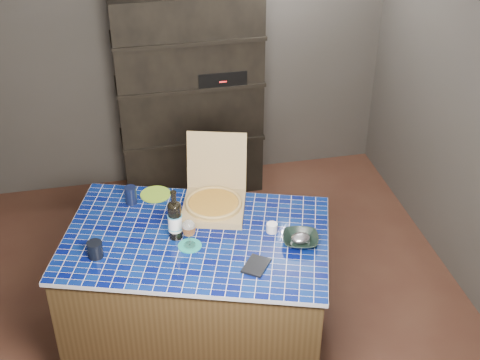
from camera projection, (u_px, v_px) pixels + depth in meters
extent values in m
plane|color=brown|center=(225.00, 298.00, 4.89)|extent=(3.50, 3.50, 0.00)
plane|color=#47423D|center=(184.00, 48.00, 5.64)|extent=(3.50, 0.00, 3.50)
plane|color=#47423D|center=(477.00, 124.00, 4.50)|extent=(0.00, 3.50, 3.50)
cube|color=black|center=(190.00, 97.00, 5.65)|extent=(1.20, 0.40, 1.80)
cube|color=black|center=(219.00, 72.00, 5.53)|extent=(0.40, 0.32, 0.12)
cube|color=#47331B|center=(198.00, 292.00, 4.32)|extent=(1.79, 1.41, 0.85)
cube|color=#040B45|center=(196.00, 238.00, 4.08)|extent=(1.84, 1.46, 0.03)
cube|color=#97794E|center=(214.00, 208.00, 4.29)|extent=(0.48, 0.48, 0.04)
cube|color=#97794E|center=(217.00, 161.00, 4.37)|extent=(0.40, 0.19, 0.38)
cylinder|color=#A98646|center=(214.00, 204.00, 4.27)|extent=(0.36, 0.36, 0.01)
cylinder|color=maroon|center=(214.00, 203.00, 4.26)|extent=(0.32, 0.32, 0.01)
torus|color=#A98646|center=(214.00, 202.00, 4.26)|extent=(0.36, 0.36, 0.02)
cylinder|color=black|center=(175.00, 222.00, 4.00)|extent=(0.08, 0.08, 0.23)
ellipsoid|color=black|center=(174.00, 206.00, 3.94)|extent=(0.08, 0.08, 0.05)
cylinder|color=black|center=(173.00, 198.00, 3.91)|extent=(0.03, 0.03, 0.09)
cylinder|color=silver|center=(175.00, 223.00, 4.01)|extent=(0.08, 0.08, 0.11)
cylinder|color=#3A98C7|center=(175.00, 227.00, 4.03)|extent=(0.09, 0.09, 0.01)
cylinder|color=#3A98C7|center=(175.00, 216.00, 3.98)|extent=(0.09, 0.09, 0.01)
cylinder|color=#1A8A76|center=(190.00, 246.00, 3.99)|extent=(0.14, 0.14, 0.01)
cylinder|color=white|center=(190.00, 245.00, 3.99)|extent=(0.07, 0.07, 0.01)
cylinder|color=white|center=(189.00, 240.00, 3.96)|extent=(0.01, 0.01, 0.08)
ellipsoid|color=white|center=(189.00, 228.00, 3.92)|extent=(0.08, 0.08, 0.11)
cylinder|color=#BA661D|center=(189.00, 229.00, 3.92)|extent=(0.07, 0.07, 0.05)
cylinder|color=white|center=(189.00, 225.00, 3.91)|extent=(0.07, 0.07, 0.02)
cylinder|color=black|center=(95.00, 250.00, 3.88)|extent=(0.09, 0.09, 0.10)
cube|color=black|center=(256.00, 266.00, 3.83)|extent=(0.20, 0.21, 0.01)
imported|color=black|center=(300.00, 240.00, 4.00)|extent=(0.27, 0.27, 0.05)
ellipsoid|color=#A4A2AD|center=(301.00, 238.00, 3.99)|extent=(0.12, 0.10, 0.06)
cylinder|color=silver|center=(272.00, 228.00, 4.10)|extent=(0.07, 0.07, 0.06)
cylinder|color=black|center=(131.00, 195.00, 4.34)|extent=(0.08, 0.08, 0.12)
cylinder|color=#80B125|center=(156.00, 194.00, 4.45)|extent=(0.20, 0.20, 0.01)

